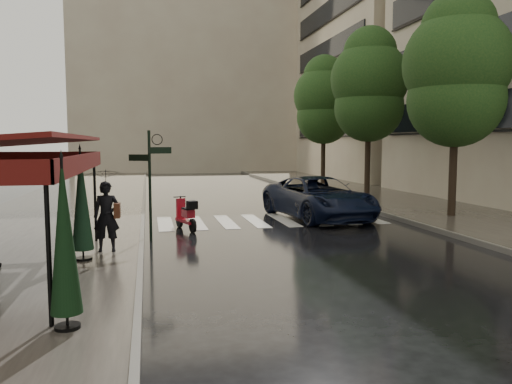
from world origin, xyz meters
name	(u,v)px	position (x,y,z in m)	size (l,w,h in m)	color
ground	(206,264)	(0.00, 0.00, 0.00)	(120.00, 120.00, 0.00)	black
sidewalk_near	(73,204)	(-4.50, 12.00, 0.06)	(6.00, 60.00, 0.12)	#38332D
sidewalk_far	(380,197)	(10.25, 12.00, 0.06)	(5.50, 60.00, 0.12)	#38332D
curb_near	(144,202)	(-1.45, 12.00, 0.07)	(0.12, 60.00, 0.16)	#595651
curb_far	(328,198)	(7.45, 12.00, 0.07)	(0.12, 60.00, 0.16)	#595651
crosswalk	(269,220)	(2.98, 6.00, 0.01)	(7.85, 3.20, 0.01)	silver
signpost	(150,176)	(-1.19, 3.00, 1.83)	(1.17, 0.29, 3.10)	black
haussmann_far	(376,61)	(16.50, 26.00, 9.25)	(8.00, 16.00, 18.50)	tan
backdrop_building	(191,68)	(3.00, 38.00, 10.00)	(22.00, 6.00, 20.00)	tan
tree_near	(457,71)	(9.60, 5.00, 5.32)	(3.80, 3.80, 7.99)	black
tree_mid	(369,85)	(9.50, 12.00, 5.59)	(3.80, 3.80, 8.34)	black
tree_far	(324,100)	(9.70, 19.00, 5.46)	(3.80, 3.80, 8.16)	black
pedestrian_with_umbrella	(106,184)	(-2.25, 1.31, 1.77)	(1.05, 1.07, 2.48)	black
scooter	(186,215)	(-0.08, 4.56, 0.48)	(0.70, 1.52, 1.03)	black
parked_car	(318,198)	(4.85, 6.09, 0.76)	(2.54, 5.50, 1.53)	black
parasol_front	(64,236)	(-2.41, -3.89, 1.45)	(0.44, 0.44, 2.48)	black
parasol_back	(81,199)	(-2.72, 0.50, 1.49)	(0.48, 0.48, 2.55)	black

